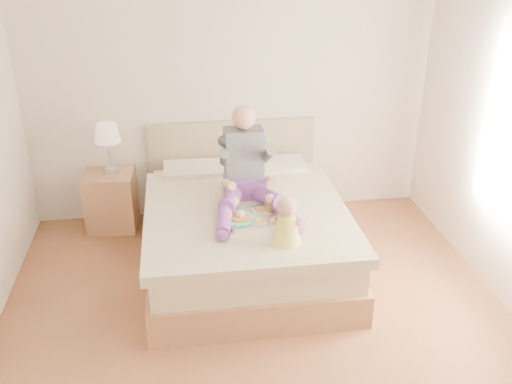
{
  "coord_description": "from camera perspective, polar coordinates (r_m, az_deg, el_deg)",
  "views": [
    {
      "loc": [
        -0.52,
        -3.36,
        2.81
      ],
      "look_at": [
        0.08,
        0.88,
        0.77
      ],
      "focal_mm": 40.0,
      "sensor_mm": 36.0,
      "label": 1
    }
  ],
  "objects": [
    {
      "name": "room",
      "position": [
        3.66,
        1.91,
        4.69
      ],
      "size": [
        4.02,
        4.22,
        2.71
      ],
      "color": "brown",
      "rests_on": "ground"
    },
    {
      "name": "bed",
      "position": [
        5.12,
        -1.24,
        -3.63
      ],
      "size": [
        1.7,
        2.18,
        1.0
      ],
      "color": "#996A47",
      "rests_on": "ground"
    },
    {
      "name": "nightstand",
      "position": [
        5.85,
        -14.27,
        -0.83
      ],
      "size": [
        0.5,
        0.46,
        0.58
      ],
      "rotation": [
        0.0,
        0.0,
        -0.07
      ],
      "color": "#996A47",
      "rests_on": "ground"
    },
    {
      "name": "lamp",
      "position": [
        5.62,
        -14.65,
        5.46
      ],
      "size": [
        0.24,
        0.24,
        0.5
      ],
      "color": "silver",
      "rests_on": "nightstand"
    },
    {
      "name": "adult",
      "position": [
        4.86,
        -0.9,
        1.77
      ],
      "size": [
        0.7,
        1.0,
        0.83
      ],
      "rotation": [
        0.0,
        0.0,
        0.03
      ],
      "color": "#763C97",
      "rests_on": "bed"
    },
    {
      "name": "tray",
      "position": [
        4.64,
        -0.55,
        -2.34
      ],
      "size": [
        0.53,
        0.46,
        0.13
      ],
      "rotation": [
        0.0,
        0.0,
        0.25
      ],
      "color": "silver",
      "rests_on": "bed"
    },
    {
      "name": "baby",
      "position": [
        4.26,
        3.06,
        -3.22
      ],
      "size": [
        0.26,
        0.34,
        0.37
      ],
      "rotation": [
        0.0,
        0.0,
        -0.28
      ],
      "color": "#EFEA4B",
      "rests_on": "bed"
    }
  ]
}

